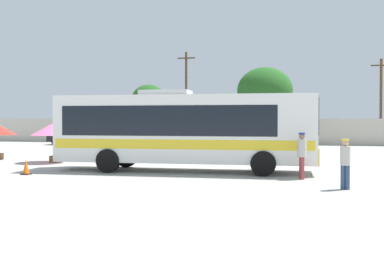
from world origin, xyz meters
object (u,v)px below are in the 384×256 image
Objects in this scene: roadside_tree_left at (149,99)px; traffic_cone_on_apron at (26,167)px; passenger_waiting_on_apron at (345,161)px; roadside_tree_midleft at (265,91)px; utility_pole_near at (186,95)px; attendant_by_bus_door at (302,153)px; parked_car_third_black at (207,137)px; vendor_umbrella_near_gate_pink at (54,129)px; parked_car_rightmost_maroon at (273,138)px; parked_car_leftmost_black at (74,136)px; coach_bus_white_yellow at (182,128)px; utility_pole_far at (381,100)px; parked_car_second_silver at (138,136)px.

roadside_tree_left reaches higher than traffic_cone_on_apron.
roadside_tree_midleft is at bearing 99.30° from passenger_waiting_on_apron.
roadside_tree_midleft reaches higher than traffic_cone_on_apron.
attendant_by_bus_door is at bearing -67.56° from utility_pole_near.
parked_car_third_black is 9.02m from roadside_tree_midleft.
vendor_umbrella_near_gate_pink is 23.72m from utility_pole_near.
vendor_umbrella_near_gate_pink is 17.69m from parked_car_third_black.
vendor_umbrella_near_gate_pink is at bearing -122.44° from parked_car_rightmost_maroon.
traffic_cone_on_apron is (8.67, -21.21, -0.46)m from parked_car_leftmost_black.
roadside_tree_left is 11.72m from roadside_tree_midleft.
passenger_waiting_on_apron is at bearing -80.96° from parked_car_rightmost_maroon.
coach_bus_white_yellow reaches higher than traffic_cone_on_apron.
parked_car_third_black is (4.95, 16.96, -1.03)m from vendor_umbrella_near_gate_pink.
roadside_tree_midleft reaches higher than parked_car_rightmost_maroon.
traffic_cone_on_apron is (-8.99, -22.06, -0.46)m from parked_car_rightmost_maroon.
coach_bus_white_yellow reaches higher than attendant_by_bus_door.
utility_pole_far is at bearing -3.19° from utility_pole_near.
attendant_by_bus_door is 21.11m from parked_car_rightmost_maroon.
parked_car_second_silver is at bearing -111.30° from utility_pole_near.
parked_car_third_black is (-8.02, 21.18, -0.28)m from attendant_by_bus_door.
parked_car_rightmost_maroon is 0.62× the size of roadside_tree_midleft.
coach_bus_white_yellow is 26.90m from utility_pole_near.
vendor_umbrella_near_gate_pink is at bearing 161.83° from coach_bus_white_yellow.
parked_car_second_silver is at bearing 123.89° from passenger_waiting_on_apron.
parked_car_leftmost_black reaches higher than parked_car_third_black.
vendor_umbrella_near_gate_pink reaches higher than parked_car_third_black.
coach_bus_white_yellow is 8.12m from vendor_umbrella_near_gate_pink.
parked_car_second_silver is 6.15m from parked_car_third_black.
parked_car_third_black is at bearing 81.60° from traffic_cone_on_apron.
parked_car_second_silver is 13.39m from roadside_tree_midleft.
vendor_umbrella_near_gate_pink is at bearing 107.40° from traffic_cone_on_apron.
parked_car_leftmost_black is at bearing -177.26° from parked_car_rightmost_maroon.
parked_car_rightmost_maroon is 0.58× the size of utility_pole_far.
passenger_waiting_on_apron is at bearing -60.54° from roadside_tree_left.
passenger_waiting_on_apron is at bearing -100.87° from utility_pole_far.
parked_car_second_silver is 7.25m from roadside_tree_left.
coach_bus_white_yellow reaches higher than parked_car_leftmost_black.
parked_car_rightmost_maroon is at bearing -79.80° from roadside_tree_midleft.
parked_car_second_silver is (-14.15, 20.77, -0.23)m from attendant_by_bus_door.
attendant_by_bus_door is (5.25, -1.69, -0.90)m from coach_bus_white_yellow.
coach_bus_white_yellow is 6.85m from traffic_cone_on_apron.
parked_car_second_silver is 22.03m from traffic_cone_on_apron.
roadside_tree_midleft reaches higher than parked_car_third_black.
utility_pole_near is 3.84m from roadside_tree_left.
traffic_cone_on_apron is (1.66, -5.30, -1.48)m from vendor_umbrella_near_gate_pink.
passenger_waiting_on_apron is 0.29× the size of roadside_tree_left.
parked_car_third_black is at bearing 111.79° from passenger_waiting_on_apron.
roadside_tree_midleft is 30.19m from traffic_cone_on_apron.
vendor_umbrella_near_gate_pink is at bearing -85.89° from parked_car_second_silver.
attendant_by_bus_door is at bearing -55.73° from parked_car_second_silver.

